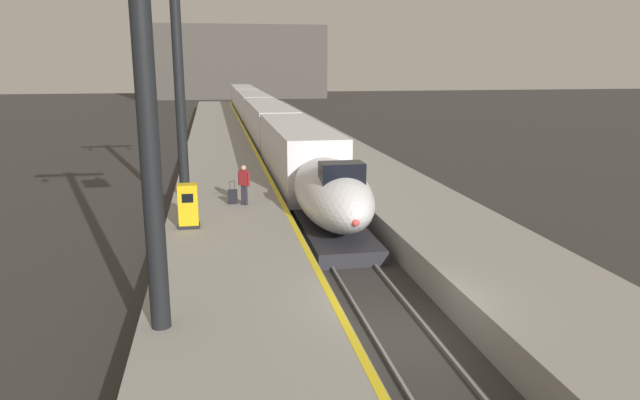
{
  "coord_description": "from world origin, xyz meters",
  "views": [
    {
      "loc": [
        -4.58,
        -13.17,
        6.88
      ],
      "look_at": [
        -0.67,
        7.98,
        1.8
      ],
      "focal_mm": 32.69,
      "sensor_mm": 36.0,
      "label": 1
    }
  ],
  "objects_px": {
    "highspeed_train_main": "(261,116)",
    "ticket_machine_yellow": "(188,208)",
    "rolling_suitcase": "(233,197)",
    "station_column_near": "(145,45)",
    "station_column_mid": "(178,60)",
    "passenger_near_edge": "(244,182)"
  },
  "relations": [
    {
      "from": "passenger_near_edge",
      "to": "ticket_machine_yellow",
      "type": "xyz_separation_m",
      "value": [
        -2.18,
        -3.1,
        -0.25
      ]
    },
    {
      "from": "highspeed_train_main",
      "to": "passenger_near_edge",
      "type": "height_order",
      "value": "highspeed_train_main"
    },
    {
      "from": "rolling_suitcase",
      "to": "passenger_near_edge",
      "type": "bearing_deg",
      "value": -32.1
    },
    {
      "from": "station_column_mid",
      "to": "ticket_machine_yellow",
      "type": "relative_size",
      "value": 6.22
    },
    {
      "from": "station_column_near",
      "to": "highspeed_train_main",
      "type": "bearing_deg",
      "value": 82.24
    },
    {
      "from": "highspeed_train_main",
      "to": "ticket_machine_yellow",
      "type": "bearing_deg",
      "value": -99.1
    },
    {
      "from": "highspeed_train_main",
      "to": "ticket_machine_yellow",
      "type": "distance_m",
      "value": 35.09
    },
    {
      "from": "highspeed_train_main",
      "to": "station_column_near",
      "type": "height_order",
      "value": "station_column_near"
    },
    {
      "from": "passenger_near_edge",
      "to": "rolling_suitcase",
      "type": "distance_m",
      "value": 0.89
    },
    {
      "from": "highspeed_train_main",
      "to": "station_column_near",
      "type": "bearing_deg",
      "value": -97.76
    },
    {
      "from": "station_column_near",
      "to": "ticket_machine_yellow",
      "type": "relative_size",
      "value": 6.37
    },
    {
      "from": "station_column_mid",
      "to": "passenger_near_edge",
      "type": "relative_size",
      "value": 5.89
    },
    {
      "from": "highspeed_train_main",
      "to": "rolling_suitcase",
      "type": "relative_size",
      "value": 77.8
    },
    {
      "from": "rolling_suitcase",
      "to": "ticket_machine_yellow",
      "type": "bearing_deg",
      "value": -116.54
    },
    {
      "from": "passenger_near_edge",
      "to": "ticket_machine_yellow",
      "type": "bearing_deg",
      "value": -125.11
    },
    {
      "from": "station_column_mid",
      "to": "rolling_suitcase",
      "type": "height_order",
      "value": "station_column_mid"
    },
    {
      "from": "passenger_near_edge",
      "to": "rolling_suitcase",
      "type": "xyz_separation_m",
      "value": [
        -0.48,
        0.3,
        -0.69
      ]
    },
    {
      "from": "station_column_mid",
      "to": "passenger_near_edge",
      "type": "bearing_deg",
      "value": -40.39
    },
    {
      "from": "station_column_mid",
      "to": "ticket_machine_yellow",
      "type": "bearing_deg",
      "value": -86.18
    },
    {
      "from": "station_column_near",
      "to": "station_column_mid",
      "type": "height_order",
      "value": "station_column_near"
    },
    {
      "from": "station_column_mid",
      "to": "passenger_near_edge",
      "type": "height_order",
      "value": "station_column_mid"
    },
    {
      "from": "passenger_near_edge",
      "to": "ticket_machine_yellow",
      "type": "height_order",
      "value": "passenger_near_edge"
    }
  ]
}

